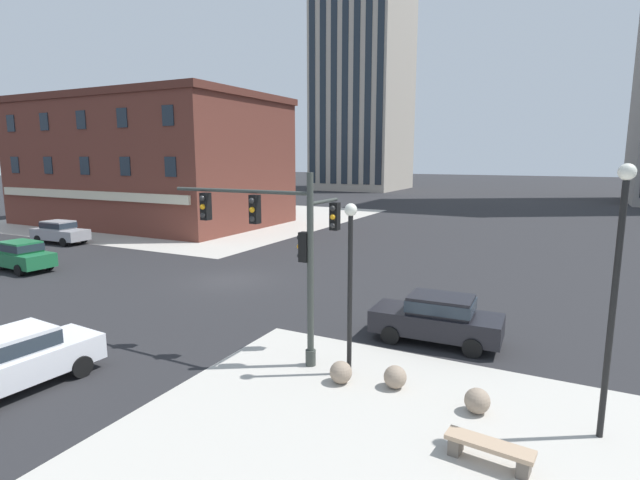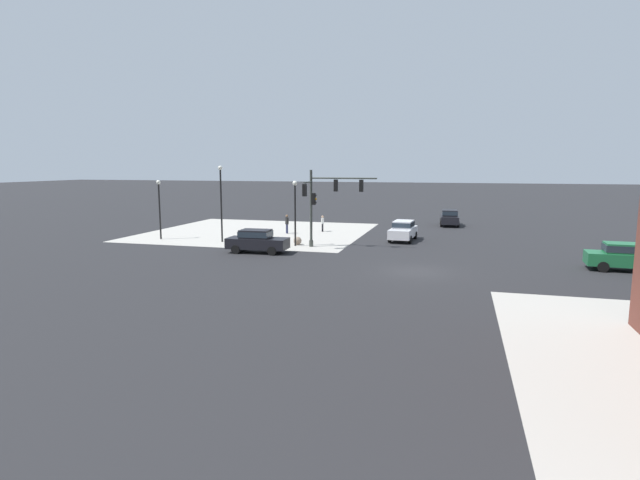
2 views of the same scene
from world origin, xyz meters
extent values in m
plane|color=#262628|center=(0.00, 0.00, 0.00)|extent=(320.00, 320.00, 0.00)
cube|color=#B7B2A8|center=(16.00, -14.50, 0.00)|extent=(20.00, 19.00, 0.02)
cylinder|color=#383D38|center=(8.70, -7.32, 0.25)|extent=(0.32, 0.32, 0.50)
cylinder|color=#383D38|center=(8.70, -7.32, 2.97)|extent=(0.20, 0.20, 5.94)
cylinder|color=#383D38|center=(6.16, -7.32, 5.32)|extent=(5.08, 0.12, 0.12)
cylinder|color=#383D38|center=(8.70, -6.42, 5.02)|extent=(0.11, 1.80, 0.11)
cube|color=black|center=(6.74, -7.32, 4.77)|extent=(0.28, 0.28, 0.90)
sphere|color=#282828|center=(6.74, -7.48, 5.05)|extent=(0.18, 0.18, 0.18)
sphere|color=orange|center=(6.74, -7.48, 4.77)|extent=(0.18, 0.18, 0.18)
sphere|color=#282828|center=(6.74, -7.48, 4.49)|extent=(0.18, 0.18, 0.18)
cube|color=black|center=(4.79, -7.32, 4.77)|extent=(0.28, 0.28, 0.90)
sphere|color=#282828|center=(4.79, -7.48, 5.05)|extent=(0.18, 0.18, 0.18)
sphere|color=orange|center=(4.79, -7.48, 4.77)|extent=(0.18, 0.18, 0.18)
sphere|color=#282828|center=(4.79, -7.48, 4.49)|extent=(0.18, 0.18, 0.18)
cube|color=black|center=(8.50, -7.32, 3.72)|extent=(0.28, 0.28, 0.90)
sphere|color=#282828|center=(8.34, -7.32, 4.00)|extent=(0.18, 0.18, 0.18)
sphere|color=orange|center=(8.34, -7.32, 3.72)|extent=(0.18, 0.18, 0.18)
sphere|color=#282828|center=(8.34, -7.32, 3.44)|extent=(0.18, 0.18, 0.18)
cube|color=black|center=(8.70, -5.62, 4.47)|extent=(0.28, 0.28, 0.90)
sphere|color=#282828|center=(8.70, -5.78, 4.75)|extent=(0.18, 0.18, 0.18)
sphere|color=orange|center=(8.70, -5.78, 4.47)|extent=(0.18, 0.18, 0.18)
sphere|color=#282828|center=(8.70, -5.78, 4.19)|extent=(0.18, 0.18, 0.18)
sphere|color=gray|center=(10.03, -7.98, 0.32)|extent=(0.64, 0.64, 0.64)
sphere|color=gray|center=(11.50, -7.56, 0.32)|extent=(0.64, 0.64, 0.64)
sphere|color=gray|center=(13.78, -7.91, 0.32)|extent=(0.64, 0.64, 0.64)
cube|color=tan|center=(14.35, -9.95, 0.44)|extent=(1.84, 0.68, 0.10)
cube|color=#665B51|center=(13.66, -9.87, 0.20)|extent=(0.28, 0.43, 0.39)
cube|color=#665B51|center=(15.05, -10.03, 0.20)|extent=(0.28, 0.43, 0.39)
cylinder|color=black|center=(10.18, -16.16, 0.38)|extent=(0.13, 0.13, 0.77)
cylinder|color=black|center=(10.19, -16.34, 0.38)|extent=(0.13, 0.13, 0.77)
cube|color=white|center=(10.19, -16.25, 1.04)|extent=(0.22, 0.35, 0.54)
cylinder|color=white|center=(10.17, -16.02, 1.06)|extent=(0.09, 0.09, 0.52)
cylinder|color=white|center=(10.20, -16.48, 1.06)|extent=(0.09, 0.09, 0.52)
sphere|color=tan|center=(10.19, -16.25, 1.44)|extent=(0.21, 0.21, 0.21)
cylinder|color=#232847|center=(12.96, -14.03, 0.44)|extent=(0.13, 0.13, 0.87)
cylinder|color=#232847|center=(13.09, -14.16, 0.44)|extent=(0.13, 0.13, 0.87)
cube|color=black|center=(13.03, -14.09, 1.18)|extent=(0.38, 0.38, 0.62)
cylinder|color=black|center=(12.87, -13.93, 1.21)|extent=(0.09, 0.09, 0.59)
cylinder|color=black|center=(13.18, -14.26, 1.21)|extent=(0.09, 0.09, 0.59)
sphere|color=brown|center=(13.03, -14.09, 1.64)|extent=(0.24, 0.24, 0.24)
cylinder|color=black|center=(10.00, -7.33, 2.37)|extent=(0.14, 0.14, 4.74)
sphere|color=white|center=(10.00, -7.33, 4.92)|extent=(0.36, 0.36, 0.36)
cylinder|color=black|center=(16.49, -7.73, 2.95)|extent=(0.14, 0.14, 5.89)
sphere|color=white|center=(16.49, -7.73, 6.07)|extent=(0.36, 0.36, 0.36)
cylinder|color=black|center=(22.27, -7.76, 2.34)|extent=(0.14, 0.14, 4.68)
sphere|color=white|center=(22.27, -7.76, 4.86)|extent=(0.36, 0.36, 0.36)
cube|color=black|center=(-1.41, -24.46, 0.70)|extent=(1.97, 4.48, 0.76)
cube|color=black|center=(-1.42, -24.31, 1.38)|extent=(1.59, 2.18, 0.60)
cube|color=#232D38|center=(-1.42, -24.31, 1.38)|extent=(1.63, 2.27, 0.40)
cylinder|color=black|center=(-0.51, -25.78, 0.32)|extent=(0.25, 0.65, 0.64)
cylinder|color=black|center=(-2.18, -25.86, 0.32)|extent=(0.25, 0.65, 0.64)
cylinder|color=black|center=(-0.64, -23.06, 0.32)|extent=(0.25, 0.65, 0.64)
cylinder|color=black|center=(-2.31, -23.14, 0.32)|extent=(0.25, 0.65, 0.64)
cube|color=silver|center=(2.15, -12.38, 0.70)|extent=(2.07, 4.52, 0.76)
cube|color=silver|center=(2.13, -12.53, 1.38)|extent=(1.64, 2.21, 0.60)
cube|color=#232D38|center=(2.13, -12.53, 1.38)|extent=(1.69, 2.30, 0.40)
cylinder|color=black|center=(1.41, -10.96, 0.32)|extent=(0.27, 0.65, 0.64)
cylinder|color=black|center=(3.08, -11.08, 0.32)|extent=(0.27, 0.65, 0.64)
cylinder|color=black|center=(1.21, -13.68, 0.32)|extent=(0.27, 0.65, 0.64)
cylinder|color=black|center=(2.88, -13.80, 0.32)|extent=(0.27, 0.65, 0.64)
cube|color=#1E6B3D|center=(-12.09, -3.49, 0.70)|extent=(4.48, 1.98, 0.76)
cube|color=#1E6B3D|center=(-11.94, -3.50, 1.38)|extent=(2.18, 1.60, 0.60)
cube|color=#232D38|center=(-11.94, -3.50, 1.38)|extent=(2.27, 1.64, 0.40)
cylinder|color=black|center=(-10.76, -4.40, 0.32)|extent=(0.65, 0.25, 0.64)
cylinder|color=black|center=(-10.68, -2.73, 0.32)|extent=(0.65, 0.25, 0.64)
cube|color=black|center=(11.66, -3.63, 0.70)|extent=(4.46, 1.91, 0.76)
cube|color=black|center=(11.81, -3.63, 1.38)|extent=(2.16, 1.57, 0.60)
cube|color=#232D38|center=(11.81, -3.63, 1.38)|extent=(2.25, 1.60, 0.40)
cylinder|color=black|center=(10.32, -4.51, 0.32)|extent=(0.65, 0.24, 0.64)
cylinder|color=black|center=(10.27, -2.84, 0.32)|extent=(0.65, 0.24, 0.64)
cylinder|color=black|center=(13.05, -4.42, 0.32)|extent=(0.65, 0.24, 0.64)
cylinder|color=black|center=(12.99, -2.75, 0.32)|extent=(0.65, 0.24, 0.64)
camera|label=1|loc=(15.44, -19.88, 6.39)|focal=27.39mm
camera|label=2|loc=(-2.28, 30.11, 6.28)|focal=28.46mm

